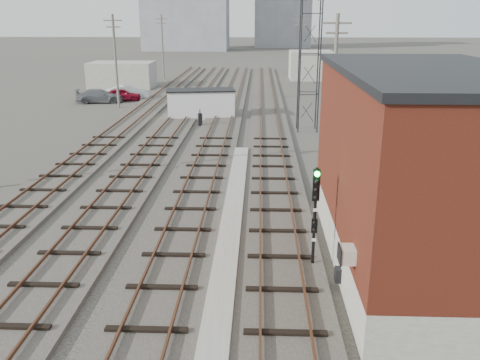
# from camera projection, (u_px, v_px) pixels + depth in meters

# --- Properties ---
(ground) EXTENTS (320.00, 320.00, 0.00)m
(ground) POSITION_uv_depth(u_px,v_px,m) (247.00, 88.00, 65.00)
(ground) COLOR #282621
(ground) RESTS_ON ground
(track_right) EXTENTS (3.20, 90.00, 0.39)m
(track_right) POSITION_uv_depth(u_px,v_px,m) (269.00, 119.00, 44.92)
(track_right) COLOR #332D28
(track_right) RESTS_ON ground
(track_mid_right) EXTENTS (3.20, 90.00, 0.39)m
(track_mid_right) POSITION_uv_depth(u_px,v_px,m) (224.00, 119.00, 45.07)
(track_mid_right) COLOR #332D28
(track_mid_right) RESTS_ON ground
(track_mid_left) EXTENTS (3.20, 90.00, 0.39)m
(track_mid_left) POSITION_uv_depth(u_px,v_px,m) (179.00, 119.00, 45.22)
(track_mid_left) COLOR #332D28
(track_mid_left) RESTS_ON ground
(track_left) EXTENTS (3.20, 90.00, 0.39)m
(track_left) POSITION_uv_depth(u_px,v_px,m) (134.00, 118.00, 45.36)
(track_left) COLOR #332D28
(track_left) RESTS_ON ground
(platform_curb) EXTENTS (0.90, 28.00, 0.26)m
(platform_curb) POSITION_uv_depth(u_px,v_px,m) (230.00, 234.00, 21.23)
(platform_curb) COLOR gray
(platform_curb) RESTS_ON ground
(brick_building) EXTENTS (6.54, 12.20, 7.22)m
(brick_building) POSITION_uv_depth(u_px,v_px,m) (423.00, 170.00, 17.99)
(brick_building) COLOR gray
(brick_building) RESTS_ON ground
(lattice_tower) EXTENTS (1.60, 1.60, 15.00)m
(lattice_tower) POSITION_uv_depth(u_px,v_px,m) (310.00, 34.00, 38.72)
(lattice_tower) COLOR black
(lattice_tower) RESTS_ON ground
(utility_pole_left_b) EXTENTS (1.80, 0.24, 9.00)m
(utility_pole_left_b) POSITION_uv_depth(u_px,v_px,m) (116.00, 59.00, 49.73)
(utility_pole_left_b) COLOR #595147
(utility_pole_left_b) RESTS_ON ground
(utility_pole_left_c) EXTENTS (1.80, 0.24, 9.00)m
(utility_pole_left_c) POSITION_uv_depth(u_px,v_px,m) (162.00, 45.00, 73.49)
(utility_pole_left_c) COLOR #595147
(utility_pole_left_c) RESTS_ON ground
(utility_pole_right_a) EXTENTS (1.80, 0.24, 9.00)m
(utility_pole_right_a) POSITION_uv_depth(u_px,v_px,m) (334.00, 81.00, 32.87)
(utility_pole_right_a) COLOR #595147
(utility_pole_right_a) RESTS_ON ground
(utility_pole_right_b) EXTENTS (1.80, 0.24, 9.00)m
(utility_pole_right_b) POSITION_uv_depth(u_px,v_px,m) (300.00, 51.00, 61.38)
(utility_pole_right_b) COLOR #595147
(utility_pole_right_b) RESTS_ON ground
(apartment_right) EXTENTS (16.00, 12.00, 26.00)m
(apartment_right) POSITION_uv_depth(u_px,v_px,m) (283.00, 0.00, 146.23)
(apartment_right) COLOR gray
(apartment_right) RESTS_ON ground
(shed_left) EXTENTS (8.00, 5.00, 3.20)m
(shed_left) POSITION_uv_depth(u_px,v_px,m) (122.00, 75.00, 65.10)
(shed_left) COLOR gray
(shed_left) RESTS_ON ground
(shed_right) EXTENTS (6.00, 6.00, 4.00)m
(shed_right) POSITION_uv_depth(u_px,v_px,m) (311.00, 65.00, 73.56)
(shed_right) COLOR gray
(shed_right) RESTS_ON ground
(signal_mast) EXTENTS (0.40, 0.41, 3.84)m
(signal_mast) POSITION_uv_depth(u_px,v_px,m) (315.00, 212.00, 18.00)
(signal_mast) COLOR gray
(signal_mast) RESTS_ON ground
(switch_stand) EXTENTS (0.40, 0.40, 1.35)m
(switch_stand) POSITION_uv_depth(u_px,v_px,m) (200.00, 119.00, 42.14)
(switch_stand) COLOR black
(switch_stand) RESTS_ON ground
(site_trailer) EXTENTS (6.44, 3.56, 2.57)m
(site_trailer) POSITION_uv_depth(u_px,v_px,m) (201.00, 104.00, 45.75)
(site_trailer) COLOR silver
(site_trailer) RESTS_ON ground
(car_red) EXTENTS (4.31, 2.63, 1.37)m
(car_red) POSITION_uv_depth(u_px,v_px,m) (122.00, 95.00, 55.05)
(car_red) COLOR maroon
(car_red) RESTS_ON ground
(car_silver) EXTENTS (4.94, 2.55, 1.55)m
(car_silver) POSITION_uv_depth(u_px,v_px,m) (128.00, 93.00, 55.79)
(car_silver) COLOR #B0B1B8
(car_silver) RESTS_ON ground
(car_grey) EXTENTS (5.19, 2.81, 1.43)m
(car_grey) POSITION_uv_depth(u_px,v_px,m) (99.00, 96.00, 53.89)
(car_grey) COLOR slate
(car_grey) RESTS_ON ground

